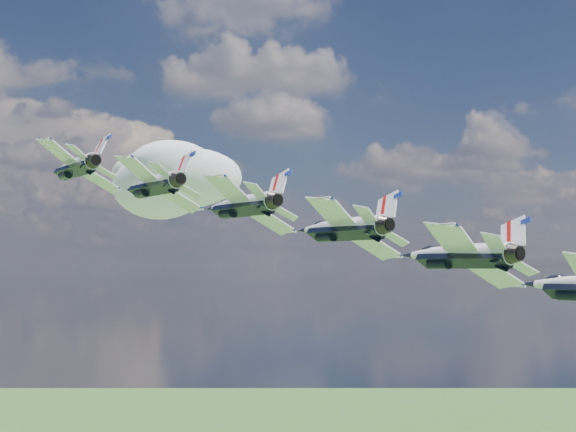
{
  "coord_description": "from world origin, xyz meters",
  "views": [
    {
      "loc": [
        8.09,
        -71.47,
        151.84
      ],
      "look_at": [
        22.51,
        4.19,
        156.69
      ],
      "focal_mm": 50.0,
      "sensor_mm": 36.0,
      "label": 1
    }
  ],
  "objects": [
    {
      "name": "jet_3",
      "position": [
        26.78,
        0.77,
        155.42
      ],
      "size": [
        15.36,
        17.46,
        8.86
      ],
      "primitive_type": null,
      "rotation": [
        0.0,
        0.56,
        0.39
      ],
      "color": "white"
    },
    {
      "name": "cloud_far",
      "position": [
        21.79,
        242.74,
        186.87
      ],
      "size": [
        61.77,
        48.53,
        24.27
      ],
      "primitive_type": "ellipsoid",
      "color": "white"
    },
    {
      "name": "jet_1",
      "position": [
        9.7,
        14.46,
        160.51
      ],
      "size": [
        15.36,
        17.46,
        8.86
      ],
      "primitive_type": null,
      "rotation": [
        0.0,
        0.56,
        0.39
      ],
      "color": "white"
    },
    {
      "name": "jet_0",
      "position": [
        1.17,
        21.31,
        163.06
      ],
      "size": [
        15.36,
        17.46,
        8.86
      ],
      "primitive_type": null,
      "rotation": [
        0.0,
        0.56,
        0.39
      ],
      "color": "white"
    },
    {
      "name": "jet_4",
      "position": [
        35.32,
        -6.08,
        152.87
      ],
      "size": [
        15.36,
        17.46,
        8.86
      ],
      "primitive_type": null,
      "rotation": [
        0.0,
        0.56,
        0.39
      ],
      "color": "white"
    },
    {
      "name": "jet_2",
      "position": [
        18.24,
        7.61,
        157.96
      ],
      "size": [
        15.36,
        17.46,
        8.86
      ],
      "primitive_type": null,
      "rotation": [
        0.0,
        0.56,
        0.39
      ],
      "color": "white"
    }
  ]
}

